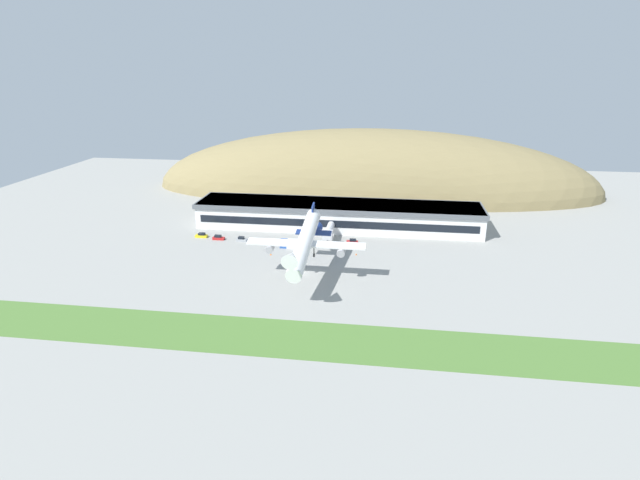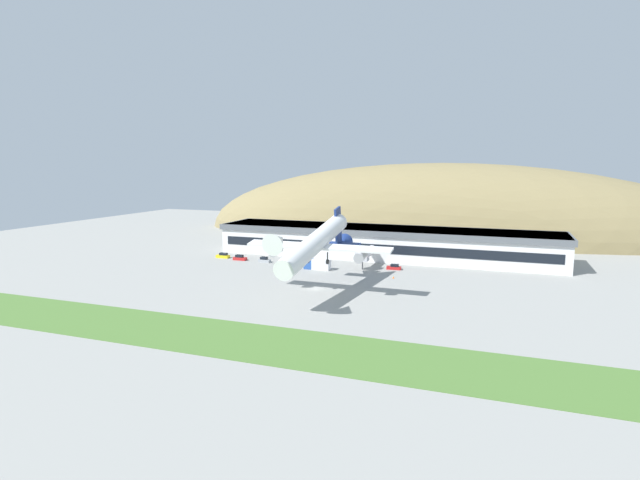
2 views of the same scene
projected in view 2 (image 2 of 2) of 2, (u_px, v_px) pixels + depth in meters
name	position (u px, v px, depth m)	size (l,w,h in m)	color
ground_plane	(315.00, 289.00, 118.07)	(336.25, 336.25, 0.00)	gray
grass_strip_foreground	(238.00, 339.00, 83.78)	(302.62, 16.64, 0.08)	#4C7533
hill_backdrop	(440.00, 235.00, 208.92)	(213.98, 68.35, 59.75)	olive
terminal_building	(384.00, 241.00, 157.24)	(107.09, 19.75, 9.51)	silver
jetway_0	(366.00, 253.00, 142.66)	(3.38, 12.78, 5.43)	silver
cargo_airplane	(317.00, 243.00, 111.81)	(34.07, 45.27, 12.72)	white
service_car_0	(223.00, 256.00, 157.22)	(4.28, 1.70, 1.65)	gold
service_car_1	(264.00, 260.00, 150.03)	(3.65, 1.78, 1.65)	#999EA3
service_car_2	(240.00, 258.00, 153.43)	(4.19, 1.63, 1.65)	#B21E1E
service_car_3	(394.00, 267.00, 139.89)	(4.03, 1.93, 1.51)	#B21E1E
fuel_truck	(317.00, 264.00, 139.97)	(7.49, 2.63, 2.88)	#264C99
traffic_cone_0	(393.00, 277.00, 129.01)	(0.52, 0.52, 0.58)	orange
traffic_cone_1	(289.00, 272.00, 134.86)	(0.52, 0.52, 0.58)	orange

